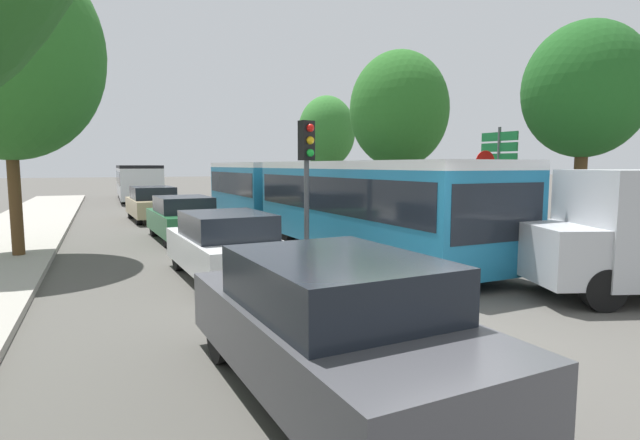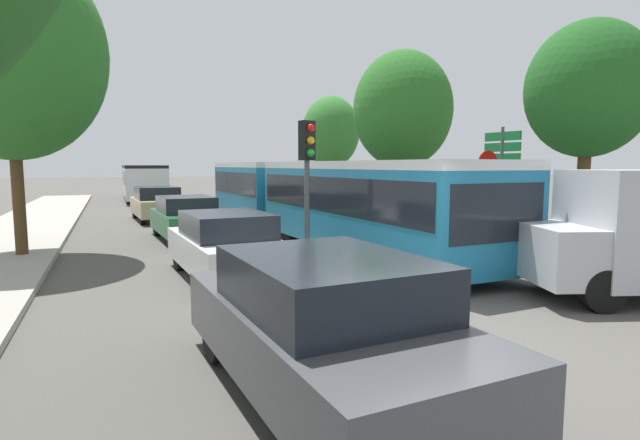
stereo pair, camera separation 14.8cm
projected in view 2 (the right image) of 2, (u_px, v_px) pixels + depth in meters
ground_plane at (429, 339)px, 6.91m from camera, size 200.00×200.00×0.00m
kerb_strip_left at (25, 228)px, 18.35m from camera, size 3.20×40.83×0.14m
articulated_bus at (312, 194)px, 16.52m from camera, size 3.13×16.89×2.50m
city_bus_rear at (143, 180)px, 34.28m from camera, size 2.54×11.03×2.37m
queued_car_graphite at (324, 325)px, 5.14m from camera, size 2.07×4.40×1.50m
queued_car_white at (226, 245)px, 10.49m from camera, size 1.95×4.15×1.41m
queued_car_green at (186, 218)px, 16.00m from camera, size 1.94×4.12×1.40m
queued_car_tan at (157, 203)px, 21.54m from camera, size 2.03×4.32×1.47m
traffic_light at (307, 160)px, 11.44m from camera, size 0.37×0.39×3.40m
no_entry_sign at (487, 183)px, 14.78m from camera, size 0.70×0.08×2.82m
direction_sign_post at (502, 160)px, 15.93m from camera, size 0.23×1.40×3.60m
tree_left_mid at (8, 57)px, 12.14m from camera, size 4.55×4.55×7.79m
tree_right_near at (588, 90)px, 13.23m from camera, size 3.23×3.23×6.20m
tree_right_mid at (405, 113)px, 20.87m from camera, size 4.14×4.14×7.13m
tree_right_far at (331, 132)px, 28.42m from camera, size 3.26×3.26×6.31m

